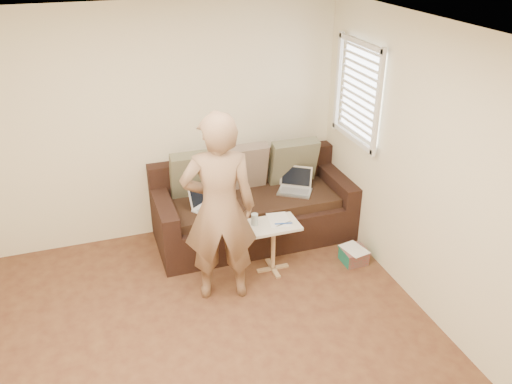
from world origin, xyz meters
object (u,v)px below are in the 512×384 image
(drinking_glass, at_px, (255,219))
(side_table, at_px, (273,247))
(laptop_silver, at_px, (295,192))
(striped_box, at_px, (354,255))
(sofa, at_px, (254,204))
(laptop_white, at_px, (211,208))
(person, at_px, (219,209))

(drinking_glass, bearing_deg, side_table, -13.19)
(laptop_silver, xyz_separation_m, striped_box, (0.38, -0.79, -0.44))
(sofa, xyz_separation_m, side_table, (-0.02, -0.68, -0.15))
(sofa, bearing_deg, laptop_white, -168.67)
(person, bearing_deg, drinking_glass, -137.78)
(sofa, xyz_separation_m, drinking_glass, (-0.20, -0.63, 0.19))
(laptop_white, bearing_deg, laptop_silver, -33.13)
(laptop_white, height_order, side_table, laptop_white)
(laptop_silver, xyz_separation_m, person, (-1.10, -0.84, 0.42))
(person, relative_size, drinking_glass, 15.69)
(laptop_white, height_order, striped_box, laptop_white)
(sofa, bearing_deg, person, -125.25)
(laptop_white, relative_size, drinking_glass, 2.94)
(side_table, relative_size, striped_box, 2.12)
(laptop_white, xyz_separation_m, side_table, (0.51, -0.57, -0.24))
(sofa, relative_size, striped_box, 8.38)
(sofa, xyz_separation_m, laptop_silver, (0.47, -0.05, 0.10))
(sofa, bearing_deg, side_table, -91.34)
(person, relative_size, striped_box, 7.17)
(sofa, distance_m, side_table, 0.69)
(laptop_silver, height_order, drinking_glass, drinking_glass)
(drinking_glass, height_order, striped_box, drinking_glass)
(striped_box, bearing_deg, laptop_silver, 115.55)
(side_table, bearing_deg, sofa, 88.66)
(person, height_order, striped_box, person)
(laptop_silver, distance_m, side_table, 0.83)
(side_table, bearing_deg, striped_box, -10.24)
(laptop_silver, bearing_deg, sofa, -152.75)
(sofa, relative_size, laptop_white, 6.23)
(laptop_white, relative_size, person, 0.19)
(side_table, bearing_deg, laptop_silver, 52.08)
(sofa, distance_m, person, 1.20)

